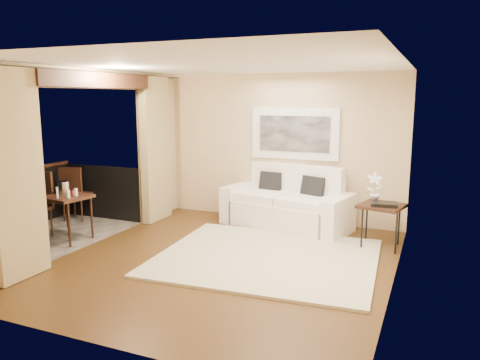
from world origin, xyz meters
The scene contains 18 objects.
floor centered at (0.00, 0.00, 0.00)m, with size 5.00×5.00×0.00m, color #4F3417.
room_shell centered at (-2.13, 0.00, 2.52)m, with size 5.00×6.40×5.00m.
balcony centered at (-3.31, 0.00, 0.18)m, with size 1.81×2.60×1.17m.
curtains centered at (-2.11, 0.00, 1.34)m, with size 0.16×4.80×2.64m.
artwork centered at (0.25, 2.46, 1.62)m, with size 1.62×0.07×0.92m.
rug centered at (0.51, 0.33, 0.02)m, with size 3.02×2.63×0.04m, color beige.
sofa centered at (0.27, 2.10, 0.38)m, with size 2.39×1.40×1.08m.
side_table centered at (1.93, 1.50, 0.61)m, with size 0.74×0.74×0.67m.
tray centered at (1.97, 1.44, 0.70)m, with size 0.38×0.28×0.05m, color black.
orchid centered at (1.80, 1.62, 0.90)m, with size 0.25×0.17×0.47m, color white.
bistro_table centered at (-2.71, -0.10, 0.65)m, with size 0.70×0.70×0.74m.
balcony_chair_far centered at (-3.49, 0.90, 0.59)m, with size 0.52×0.52×1.02m.
balcony_chair_near centered at (-3.30, -0.15, 0.63)m, with size 0.53×0.53×1.08m.
ice_bucket centered at (-2.85, 0.00, 0.84)m, with size 0.18×0.18×0.20m, color silver.
candle centered at (-2.63, -0.01, 0.77)m, with size 0.06×0.06×0.07m, color #FC161B.
vase centered at (-2.68, -0.33, 0.83)m, with size 0.04×0.04×0.18m, color silver.
glass_a centered at (-2.57, -0.22, 0.80)m, with size 0.06×0.06×0.12m, color white.
glass_b centered at (-2.56, -0.06, 0.80)m, with size 0.06×0.06×0.12m, color silver.
Camera 1 is at (2.65, -5.69, 2.28)m, focal length 35.00 mm.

